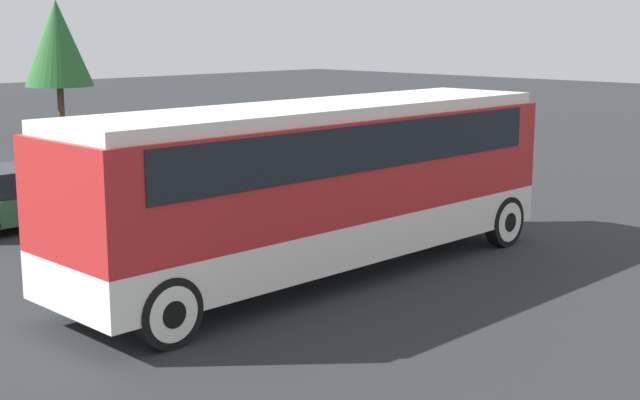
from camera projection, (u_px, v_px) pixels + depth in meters
name	position (u px, v px, depth m)	size (l,w,h in m)	color
ground_plane	(320.00, 276.00, 16.58)	(120.00, 120.00, 0.00)	#26282B
tour_bus	(324.00, 173.00, 16.28)	(10.51, 2.57, 3.20)	silver
parked_car_near	(203.00, 196.00, 20.81)	(4.74, 1.84, 1.32)	black
parked_car_mid	(31.00, 196.00, 20.75)	(4.03, 1.98, 1.41)	#2D5638
tree_left	(58.00, 44.00, 36.88)	(2.83, 2.83, 5.69)	brown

